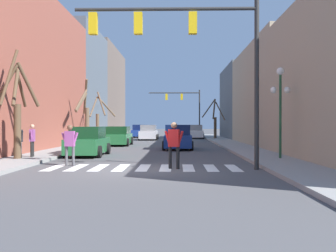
{
  "coord_description": "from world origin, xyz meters",
  "views": [
    {
      "loc": [
        1.35,
        -15.0,
        1.77
      ],
      "look_at": [
        0.28,
        31.48,
        1.51
      ],
      "focal_mm": 42.0,
      "sensor_mm": 36.0,
      "label": 1
    }
  ],
  "objects_px": {
    "car_parked_left_far": "(88,142)",
    "pedestrian_crossing_street": "(70,142)",
    "car_parked_left_mid": "(140,131)",
    "street_tree_left_near": "(85,115)",
    "pedestrian_waiting_at_curb": "(174,141)",
    "street_tree_left_far": "(17,109)",
    "street_tree_right_near": "(99,119)",
    "car_parked_left_near": "(118,136)",
    "car_at_intersection": "(149,133)",
    "traffic_signal_far": "(185,103)",
    "street_tree_right_mid": "(215,120)",
    "street_lamp_right_corner": "(280,94)",
    "pedestrian_near_right_corner": "(19,138)",
    "pedestrian_on_left_sidewalk": "(32,138)",
    "traffic_signal_near": "(190,42)",
    "car_parked_right_near": "(195,132)",
    "car_driving_away_lane": "(178,138)"
  },
  "relations": [
    {
      "from": "traffic_signal_near",
      "to": "car_parked_left_far",
      "type": "relative_size",
      "value": 1.7
    },
    {
      "from": "pedestrian_waiting_at_curb",
      "to": "pedestrian_on_left_sidewalk",
      "type": "bearing_deg",
      "value": 167.1
    },
    {
      "from": "pedestrian_near_right_corner",
      "to": "car_parked_left_near",
      "type": "bearing_deg",
      "value": -66.08
    },
    {
      "from": "car_parked_right_near",
      "to": "street_lamp_right_corner",
      "type": "bearing_deg",
      "value": -174.66
    },
    {
      "from": "street_lamp_right_corner",
      "to": "pedestrian_waiting_at_curb",
      "type": "bearing_deg",
      "value": -147.1
    },
    {
      "from": "pedestrian_on_left_sidewalk",
      "to": "car_parked_left_far",
      "type": "bearing_deg",
      "value": -48.69
    },
    {
      "from": "street_lamp_right_corner",
      "to": "pedestrian_on_left_sidewalk",
      "type": "relative_size",
      "value": 2.68
    },
    {
      "from": "car_parked_left_mid",
      "to": "car_parked_left_near",
      "type": "relative_size",
      "value": 1.0
    },
    {
      "from": "traffic_signal_far",
      "to": "car_parked_left_near",
      "type": "height_order",
      "value": "traffic_signal_far"
    },
    {
      "from": "pedestrian_waiting_at_curb",
      "to": "street_tree_left_far",
      "type": "relative_size",
      "value": 0.36
    },
    {
      "from": "street_lamp_right_corner",
      "to": "street_tree_right_near",
      "type": "distance_m",
      "value": 19.07
    },
    {
      "from": "car_parked_left_far",
      "to": "pedestrian_crossing_street",
      "type": "distance_m",
      "value": 5.09
    },
    {
      "from": "car_parked_left_mid",
      "to": "street_tree_left_near",
      "type": "height_order",
      "value": "street_tree_left_near"
    },
    {
      "from": "pedestrian_on_left_sidewalk",
      "to": "street_tree_left_far",
      "type": "relative_size",
      "value": 0.31
    },
    {
      "from": "traffic_signal_far",
      "to": "pedestrian_waiting_at_curb",
      "type": "relative_size",
      "value": 3.84
    },
    {
      "from": "car_parked_left_near",
      "to": "street_tree_right_near",
      "type": "distance_m",
      "value": 2.98
    },
    {
      "from": "pedestrian_crossing_street",
      "to": "street_tree_right_near",
      "type": "height_order",
      "value": "street_tree_right_near"
    },
    {
      "from": "pedestrian_on_left_sidewalk",
      "to": "pedestrian_near_right_corner",
      "type": "distance_m",
      "value": 0.76
    },
    {
      "from": "car_parked_left_near",
      "to": "pedestrian_on_left_sidewalk",
      "type": "distance_m",
      "value": 13.04
    },
    {
      "from": "pedestrian_near_right_corner",
      "to": "street_tree_right_near",
      "type": "xyz_separation_m",
      "value": [
        0.76,
        15.27,
        1.06
      ]
    },
    {
      "from": "street_tree_left_far",
      "to": "street_tree_right_near",
      "type": "bearing_deg",
      "value": 87.43
    },
    {
      "from": "traffic_signal_near",
      "to": "pedestrian_on_left_sidewalk",
      "type": "xyz_separation_m",
      "value": [
        -7.6,
        3.89,
        -3.82
      ]
    },
    {
      "from": "street_tree_right_mid",
      "to": "street_lamp_right_corner",
      "type": "bearing_deg",
      "value": -88.5
    },
    {
      "from": "pedestrian_crossing_street",
      "to": "pedestrian_near_right_corner",
      "type": "height_order",
      "value": "pedestrian_near_right_corner"
    },
    {
      "from": "car_parked_left_near",
      "to": "car_parked_left_far",
      "type": "distance_m",
      "value": 10.41
    },
    {
      "from": "traffic_signal_near",
      "to": "car_driving_away_lane",
      "type": "distance_m",
      "value": 12.7
    },
    {
      "from": "car_parked_left_mid",
      "to": "car_parked_right_near",
      "type": "distance_m",
      "value": 7.77
    },
    {
      "from": "car_parked_left_near",
      "to": "car_at_intersection",
      "type": "bearing_deg",
      "value": -8.72
    },
    {
      "from": "car_parked_left_far",
      "to": "pedestrian_near_right_corner",
      "type": "relative_size",
      "value": 2.64
    },
    {
      "from": "car_driving_away_lane",
      "to": "street_tree_right_mid",
      "type": "xyz_separation_m",
      "value": [
        4.17,
        16.69,
        1.38
      ]
    },
    {
      "from": "traffic_signal_far",
      "to": "street_tree_left_far",
      "type": "distance_m",
      "value": 36.71
    },
    {
      "from": "pedestrian_on_left_sidewalk",
      "to": "car_parked_left_mid",
      "type": "bearing_deg",
      "value": -10.73
    },
    {
      "from": "car_parked_right_near",
      "to": "street_tree_right_near",
      "type": "relative_size",
      "value": 0.99
    },
    {
      "from": "pedestrian_waiting_at_curb",
      "to": "street_tree_right_mid",
      "type": "bearing_deg",
      "value": 96.22
    },
    {
      "from": "pedestrian_on_left_sidewalk",
      "to": "pedestrian_near_right_corner",
      "type": "relative_size",
      "value": 1.01
    },
    {
      "from": "car_at_intersection",
      "to": "traffic_signal_far",
      "type": "bearing_deg",
      "value": 158.58
    },
    {
      "from": "car_driving_away_lane",
      "to": "traffic_signal_near",
      "type": "bearing_deg",
      "value": -177.9
    },
    {
      "from": "traffic_signal_near",
      "to": "pedestrian_waiting_at_curb",
      "type": "height_order",
      "value": "traffic_signal_near"
    },
    {
      "from": "traffic_signal_near",
      "to": "street_tree_right_near",
      "type": "height_order",
      "value": "traffic_signal_near"
    },
    {
      "from": "car_driving_away_lane",
      "to": "car_parked_left_near",
      "type": "distance_m",
      "value": 6.79
    },
    {
      "from": "car_driving_away_lane",
      "to": "street_tree_left_near",
      "type": "height_order",
      "value": "street_tree_left_near"
    },
    {
      "from": "street_lamp_right_corner",
      "to": "car_parked_left_far",
      "type": "bearing_deg",
      "value": 163.59
    },
    {
      "from": "street_lamp_right_corner",
      "to": "street_tree_right_near",
      "type": "bearing_deg",
      "value": 127.64
    },
    {
      "from": "street_tree_left_far",
      "to": "pedestrian_near_right_corner",
      "type": "bearing_deg",
      "value": 100.05
    },
    {
      "from": "traffic_signal_far",
      "to": "pedestrian_waiting_at_curb",
      "type": "height_order",
      "value": "traffic_signal_far"
    },
    {
      "from": "street_tree_right_near",
      "to": "car_driving_away_lane",
      "type": "bearing_deg",
      "value": -43.76
    },
    {
      "from": "traffic_signal_far",
      "to": "pedestrian_near_right_corner",
      "type": "distance_m",
      "value": 36.49
    },
    {
      "from": "street_tree_right_mid",
      "to": "street_tree_left_far",
      "type": "bearing_deg",
      "value": -114.33
    },
    {
      "from": "pedestrian_crossing_street",
      "to": "street_tree_left_far",
      "type": "bearing_deg",
      "value": 154.64
    },
    {
      "from": "car_parked_left_far",
      "to": "pedestrian_near_right_corner",
      "type": "height_order",
      "value": "pedestrian_near_right_corner"
    }
  ]
}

